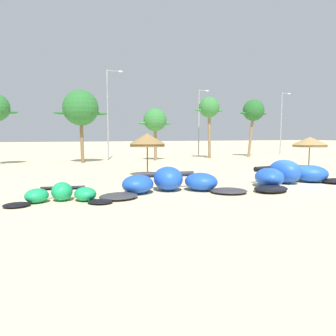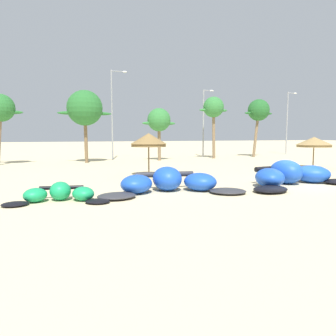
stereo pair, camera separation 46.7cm
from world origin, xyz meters
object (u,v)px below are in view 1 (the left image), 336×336
at_px(palm_center_right, 253,111).
at_px(palm_left, 81,108).
at_px(lamppost_east_center, 200,120).
at_px(lamppost_east, 282,120).
at_px(kite_left_of_center, 290,175).
at_px(beach_umbrella_middle, 310,142).
at_px(palm_center_left, 209,108).
at_px(lamppost_west_center, 109,110).
at_px(palm_left_of_gap, 155,121).
at_px(beach_umbrella_near_van, 147,140).
at_px(kite_far_left, 61,195).
at_px(kite_left, 170,182).

bearing_deg(palm_center_right, palm_left, -174.98).
bearing_deg(lamppost_east_center, lamppost_east, 4.31).
height_order(palm_left, lamppost_east_center, lamppost_east_center).
xyz_separation_m(kite_left_of_center, beach_umbrella_middle, (8.54, 7.24, 1.79)).
xyz_separation_m(palm_left, palm_center_left, (15.77, 1.23, 0.53)).
height_order(palm_center_right, lamppost_west_center, lamppost_west_center).
bearing_deg(kite_left_of_center, palm_left_of_gap, 95.49).
distance_m(beach_umbrella_near_van, lamppost_east, 33.09).
relative_size(kite_left_of_center, lamppost_west_center, 0.78).
xyz_separation_m(kite_far_left, palm_center_right, (25.86, 22.15, 5.87)).
bearing_deg(palm_center_left, beach_umbrella_middle, -77.52).
bearing_deg(kite_far_left, lamppost_east, 37.32).
distance_m(kite_left, palm_center_right, 30.22).
bearing_deg(kite_left, palm_center_right, 46.52).
height_order(beach_umbrella_middle, palm_center_left, palm_center_left).
xyz_separation_m(beach_umbrella_near_van, palm_center_right, (19.66, 14.98, 3.58)).
bearing_deg(lamppost_east_center, palm_center_right, -18.51).
distance_m(kite_left_of_center, palm_center_left, 22.35).
xyz_separation_m(kite_left_of_center, lamppost_east, (20.41, 25.10, 4.71)).
xyz_separation_m(kite_left, lamppost_west_center, (1.07, 23.14, 5.40)).
bearing_deg(lamppost_west_center, palm_center_left, -11.10).
bearing_deg(kite_far_left, lamppost_east_center, 52.33).
height_order(palm_center_left, palm_center_right, palm_center_right).
height_order(kite_left_of_center, beach_umbrella_near_van, beach_umbrella_near_van).
xyz_separation_m(lamppost_west_center, lamppost_east, (27.06, 1.83, -0.63)).
height_order(palm_left, lamppost_east, lamppost_east).
bearing_deg(beach_umbrella_near_van, kite_left_of_center, -43.92).
bearing_deg(palm_center_left, kite_far_left, -131.14).
relative_size(kite_left_of_center, palm_center_left, 1.08).
bearing_deg(lamppost_east, palm_center_left, -164.19).
bearing_deg(lamppost_east, kite_left, -138.41).
bearing_deg(lamppost_east, lamppost_east_center, -175.69).
height_order(beach_umbrella_near_van, palm_center_right, palm_center_right).
relative_size(beach_umbrella_middle, palm_left, 0.40).
bearing_deg(palm_center_right, lamppost_west_center, 175.27).
relative_size(beach_umbrella_near_van, palm_center_left, 0.40).
relative_size(lamppost_west_center, lamppost_east, 1.12).
relative_size(kite_left, beach_umbrella_near_van, 2.53).
distance_m(kite_left, lamppost_east_center, 27.78).
height_order(kite_left, palm_center_left, palm_center_left).
distance_m(kite_far_left, palm_left_of_gap, 23.77).
bearing_deg(palm_center_right, palm_center_left, -173.77).
bearing_deg(palm_center_left, palm_left_of_gap, -173.41).
distance_m(kite_left_of_center, beach_umbrella_middle, 11.33).
bearing_deg(palm_center_right, lamppost_east, 24.00).
height_order(lamppost_west_center, lamppost_east, lamppost_west_center).
bearing_deg(kite_far_left, beach_umbrella_middle, 19.59).
relative_size(kite_far_left, kite_left, 0.60).
bearing_deg(palm_center_left, palm_center_right, 6.23).
bearing_deg(kite_left, kite_left_of_center, -1.00).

